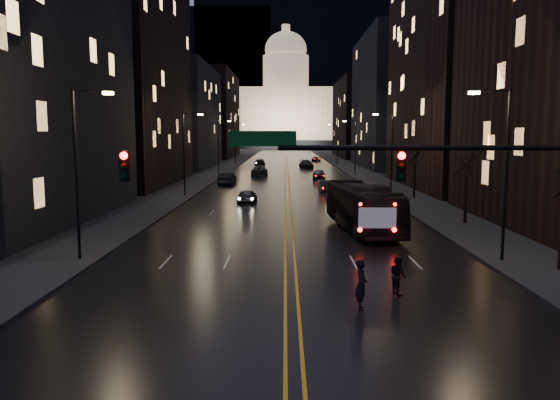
{
  "coord_description": "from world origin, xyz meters",
  "views": [
    {
      "loc": [
        -0.27,
        -17.83,
        6.64
      ],
      "look_at": [
        -0.53,
        10.15,
        3.26
      ],
      "focal_mm": 35.0,
      "sensor_mm": 36.0,
      "label": 1
    }
  ],
  "objects_px": {
    "oncoming_car_a": "(247,196)",
    "pedestrian_b": "(398,275)",
    "receding_car_a": "(326,187)",
    "pedestrian_a": "(361,285)",
    "traffic_signal": "(474,181)",
    "bus": "(363,207)",
    "oncoming_car_b": "(227,179)"
  },
  "relations": [
    {
      "from": "receding_car_a",
      "to": "pedestrian_a",
      "type": "bearing_deg",
      "value": -94.05
    },
    {
      "from": "traffic_signal",
      "to": "oncoming_car_b",
      "type": "distance_m",
      "value": 55.34
    },
    {
      "from": "traffic_signal",
      "to": "pedestrian_a",
      "type": "relative_size",
      "value": 8.96
    },
    {
      "from": "traffic_signal",
      "to": "bus",
      "type": "xyz_separation_m",
      "value": [
        -0.8,
        19.57,
        -3.49
      ]
    },
    {
      "from": "traffic_signal",
      "to": "bus",
      "type": "distance_m",
      "value": 19.89
    },
    {
      "from": "traffic_signal",
      "to": "pedestrian_b",
      "type": "relative_size",
      "value": 10.77
    },
    {
      "from": "pedestrian_a",
      "to": "oncoming_car_b",
      "type": "bearing_deg",
      "value": 14.38
    },
    {
      "from": "pedestrian_b",
      "to": "bus",
      "type": "bearing_deg",
      "value": -21.36
    },
    {
      "from": "oncoming_car_b",
      "to": "pedestrian_b",
      "type": "relative_size",
      "value": 3.16
    },
    {
      "from": "receding_car_a",
      "to": "pedestrian_b",
      "type": "relative_size",
      "value": 2.67
    },
    {
      "from": "oncoming_car_b",
      "to": "pedestrian_a",
      "type": "xyz_separation_m",
      "value": [
        10.53,
        -51.08,
        0.13
      ]
    },
    {
      "from": "bus",
      "to": "pedestrian_a",
      "type": "xyz_separation_m",
      "value": [
        -2.48,
        -17.23,
        -0.65
      ]
    },
    {
      "from": "oncoming_car_b",
      "to": "receding_car_a",
      "type": "bearing_deg",
      "value": 145.85
    },
    {
      "from": "bus",
      "to": "oncoming_car_b",
      "type": "bearing_deg",
      "value": 103.88
    },
    {
      "from": "oncoming_car_b",
      "to": "receding_car_a",
      "type": "distance_m",
      "value": 15.48
    },
    {
      "from": "bus",
      "to": "traffic_signal",
      "type": "bearing_deg",
      "value": -94.81
    },
    {
      "from": "oncoming_car_a",
      "to": "oncoming_car_b",
      "type": "distance_m",
      "value": 19.47
    },
    {
      "from": "receding_car_a",
      "to": "pedestrian_b",
      "type": "height_order",
      "value": "pedestrian_b"
    },
    {
      "from": "receding_car_a",
      "to": "pedestrian_b",
      "type": "xyz_separation_m",
      "value": [
        0.0,
        -39.7,
        0.1
      ]
    },
    {
      "from": "bus",
      "to": "pedestrian_b",
      "type": "height_order",
      "value": "bus"
    },
    {
      "from": "receding_car_a",
      "to": "bus",
      "type": "bearing_deg",
      "value": -90.01
    },
    {
      "from": "oncoming_car_a",
      "to": "pedestrian_b",
      "type": "relative_size",
      "value": 2.57
    },
    {
      "from": "traffic_signal",
      "to": "bus",
      "type": "relative_size",
      "value": 1.49
    },
    {
      "from": "receding_car_a",
      "to": "oncoming_car_b",
      "type": "bearing_deg",
      "value": 141.27
    },
    {
      "from": "bus",
      "to": "oncoming_car_a",
      "type": "xyz_separation_m",
      "value": [
        -9.04,
        14.79,
        -0.91
      ]
    },
    {
      "from": "oncoming_car_a",
      "to": "receding_car_a",
      "type": "height_order",
      "value": "receding_car_a"
    },
    {
      "from": "oncoming_car_a",
      "to": "pedestrian_a",
      "type": "xyz_separation_m",
      "value": [
        6.56,
        -32.02,
        0.26
      ]
    },
    {
      "from": "bus",
      "to": "oncoming_car_b",
      "type": "height_order",
      "value": "bus"
    },
    {
      "from": "oncoming_car_a",
      "to": "pedestrian_a",
      "type": "relative_size",
      "value": 2.14
    },
    {
      "from": "bus",
      "to": "receding_car_a",
      "type": "distance_m",
      "value": 24.52
    },
    {
      "from": "pedestrian_a",
      "to": "bus",
      "type": "bearing_deg",
      "value": -5.46
    },
    {
      "from": "oncoming_car_b",
      "to": "pedestrian_b",
      "type": "distance_m",
      "value": 50.58
    }
  ]
}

